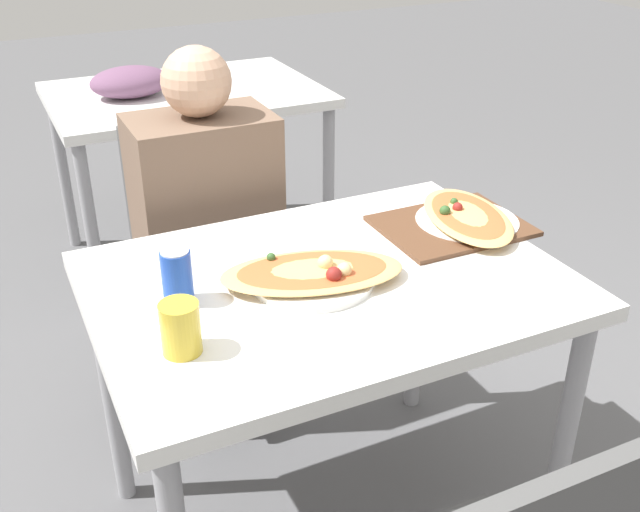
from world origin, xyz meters
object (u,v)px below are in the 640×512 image
at_px(drink_glass, 181,328).
at_px(chair_far_seated, 201,255).
at_px(pizza_main, 312,273).
at_px(dining_table, 328,311).
at_px(soda_can, 177,277).
at_px(person_seated, 208,215).
at_px(pizza_second, 467,218).

bearing_deg(drink_glass, chair_far_seated, 71.72).
xyz_separation_m(chair_far_seated, pizza_main, (0.06, -0.72, 0.28)).
relative_size(dining_table, pizza_main, 2.33).
distance_m(dining_table, pizza_main, 0.12).
relative_size(pizza_main, soda_can, 3.67).
bearing_deg(soda_can, chair_far_seated, 70.61).
bearing_deg(person_seated, drink_glass, 69.06).
xyz_separation_m(dining_table, pizza_second, (0.45, 0.10, 0.11)).
distance_m(dining_table, drink_glass, 0.43).
bearing_deg(person_seated, chair_far_seated, -90.00).
xyz_separation_m(person_seated, pizza_second, (0.55, -0.51, 0.10)).
bearing_deg(chair_far_seated, pizza_main, 94.69).
bearing_deg(chair_far_seated, person_seated, 90.00).
relative_size(chair_far_seated, soda_can, 7.39).
bearing_deg(pizza_main, dining_table, -3.78).
bearing_deg(drink_glass, pizza_main, 22.49).
bearing_deg(dining_table, pizza_second, 12.31).
relative_size(chair_far_seated, drink_glass, 8.60).
height_order(chair_far_seated, person_seated, person_seated).
bearing_deg(drink_glass, pizza_second, 15.96).
xyz_separation_m(soda_can, pizza_second, (0.79, 0.06, -0.04)).
relative_size(chair_far_seated, pizza_main, 2.02).
xyz_separation_m(person_seated, soda_can, (-0.24, -0.56, 0.14)).
bearing_deg(pizza_main, chair_far_seated, 94.69).
bearing_deg(dining_table, pizza_main, 176.22).
bearing_deg(pizza_second, soda_can, -175.94).
bearing_deg(pizza_main, person_seated, 95.60).
bearing_deg(pizza_main, pizza_second, 11.09).
bearing_deg(pizza_main, soda_can, 172.37).
xyz_separation_m(pizza_main, pizza_second, (0.49, 0.10, -0.00)).
height_order(dining_table, drink_glass, drink_glass).
relative_size(dining_table, chair_far_seated, 1.16).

